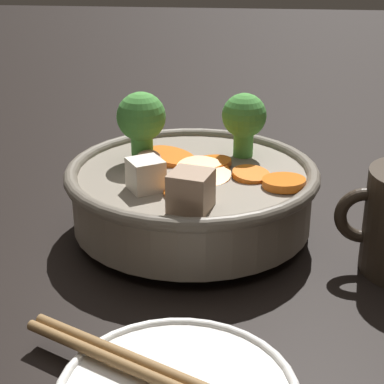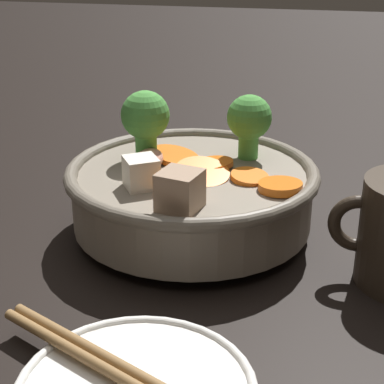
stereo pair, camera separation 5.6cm
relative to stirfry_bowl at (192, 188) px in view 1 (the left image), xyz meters
The scene contains 3 objects.
ground_plane 0.04m from the stirfry_bowl, 117.99° to the left, with size 3.00×3.00×0.00m, color black.
stirfry_bowl is the anchor object (origin of this frame).
chopsticks_pair 0.23m from the stirfry_bowl, 93.71° to the left, with size 0.21×0.11×0.01m.
Camera 1 is at (-0.05, 0.51, 0.26)m, focal length 60.00 mm.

